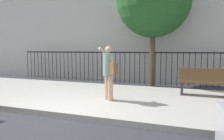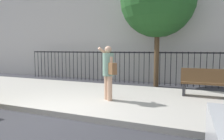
{
  "view_description": "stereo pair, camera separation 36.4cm",
  "coord_description": "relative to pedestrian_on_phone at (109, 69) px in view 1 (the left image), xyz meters",
  "views": [
    {
      "loc": [
        3.09,
        -4.34,
        1.72
      ],
      "look_at": [
        0.85,
        1.93,
        1.05
      ],
      "focal_mm": 33.7,
      "sensor_mm": 36.0,
      "label": 1
    },
    {
      "loc": [
        3.43,
        -4.21,
        1.72
      ],
      "look_at": [
        0.85,
        1.93,
        1.05
      ],
      "focal_mm": 33.7,
      "sensor_mm": 36.0,
      "label": 2
    }
  ],
  "objects": [
    {
      "name": "ground_plane",
      "position": [
        -0.87,
        -1.61,
        -1.11
      ],
      "size": [
        60.0,
        60.0,
        0.0
      ],
      "primitive_type": "plane",
      "color": "#333338"
    },
    {
      "name": "sidewalk",
      "position": [
        -0.87,
        0.59,
        -1.04
      ],
      "size": [
        28.0,
        4.4,
        0.15
      ],
      "primitive_type": "cube",
      "color": "#B2ADA3",
      "rests_on": "ground"
    },
    {
      "name": "iron_fence",
      "position": [
        -0.87,
        4.29,
        -0.09
      ],
      "size": [
        12.03,
        0.04,
        1.6
      ],
      "color": "black",
      "rests_on": "ground"
    },
    {
      "name": "pedestrian_on_phone",
      "position": [
        0.0,
        0.0,
        0.0
      ],
      "size": [
        0.71,
        0.65,
        1.66
      ],
      "color": "tan",
      "rests_on": "sidewalk"
    },
    {
      "name": "street_bench",
      "position": [
        2.79,
        1.56,
        -0.46
      ],
      "size": [
        1.6,
        0.45,
        0.95
      ],
      "color": "brown",
      "rests_on": "sidewalk"
    },
    {
      "name": "street_tree_near",
      "position": [
        0.72,
        3.79,
        2.78
      ],
      "size": [
        3.34,
        3.34,
        5.57
      ],
      "color": "#4C3823",
      "rests_on": "ground"
    }
  ]
}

